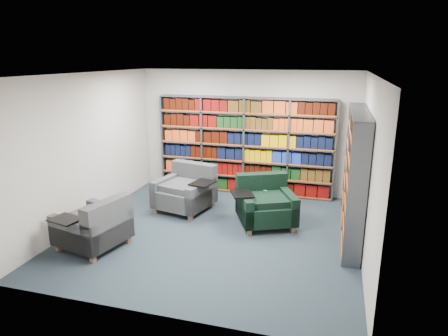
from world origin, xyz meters
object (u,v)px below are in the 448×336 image
(chair_teal_left, at_px, (187,191))
(chair_green_right, at_px, (264,205))
(chair_teal_front, at_px, (96,228))
(coffee_table, at_px, (263,204))

(chair_teal_left, distance_m, chair_green_right, 1.71)
(chair_teal_left, xyz_separation_m, chair_teal_front, (-0.80, -2.08, -0.02))
(chair_teal_front, relative_size, coffee_table, 1.49)
(chair_teal_front, bearing_deg, chair_teal_left, 68.92)
(chair_teal_left, bearing_deg, coffee_table, -4.14)
(chair_green_right, distance_m, coffee_table, 0.19)
(chair_teal_left, xyz_separation_m, chair_green_right, (1.68, -0.29, -0.01))
(coffee_table, bearing_deg, chair_green_right, -72.90)
(chair_teal_front, height_order, coffee_table, chair_teal_front)
(chair_teal_front, bearing_deg, coffee_table, 38.96)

